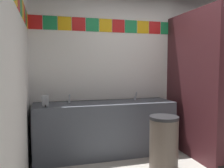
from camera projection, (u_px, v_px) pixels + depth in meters
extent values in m
cube|color=white|center=(147.00, 64.00, 4.12)|extent=(3.93, 0.08, 2.82)
cube|color=red|center=(35.00, 22.00, 3.52)|extent=(0.21, 0.01, 0.21)
cube|color=#1E8C4C|center=(50.00, 23.00, 3.58)|extent=(0.21, 0.01, 0.21)
cube|color=yellow|center=(65.00, 23.00, 3.64)|extent=(0.21, 0.01, 0.21)
cube|color=red|center=(79.00, 24.00, 3.70)|extent=(0.21, 0.01, 0.21)
cube|color=#1E8C4C|center=(92.00, 25.00, 3.76)|extent=(0.21, 0.01, 0.21)
cube|color=yellow|center=(106.00, 25.00, 3.82)|extent=(0.21, 0.01, 0.21)
cube|color=red|center=(118.00, 26.00, 3.88)|extent=(0.21, 0.01, 0.21)
cube|color=#1E8C4C|center=(131.00, 27.00, 3.93)|extent=(0.21, 0.01, 0.21)
cube|color=yellow|center=(143.00, 27.00, 3.99)|extent=(0.21, 0.01, 0.21)
cube|color=red|center=(155.00, 28.00, 4.05)|extent=(0.21, 0.01, 0.21)
cube|color=#1E8C4C|center=(166.00, 28.00, 4.11)|extent=(0.21, 0.01, 0.21)
cube|color=yellow|center=(177.00, 29.00, 4.17)|extent=(0.21, 0.01, 0.21)
cube|color=red|center=(188.00, 29.00, 4.23)|extent=(0.21, 0.01, 0.21)
cube|color=#1E8C4C|center=(199.00, 30.00, 4.29)|extent=(0.21, 0.01, 0.21)
cube|color=yellow|center=(209.00, 30.00, 4.35)|extent=(0.21, 0.01, 0.21)
cube|color=red|center=(219.00, 31.00, 4.41)|extent=(0.21, 0.01, 0.21)
cube|color=white|center=(9.00, 63.00, 1.92)|extent=(0.08, 3.38, 2.82)
cube|color=#1E8C4C|center=(21.00, 5.00, 2.53)|extent=(0.01, 0.21, 0.21)
cube|color=yellow|center=(23.00, 10.00, 2.74)|extent=(0.01, 0.21, 0.21)
cube|color=red|center=(24.00, 14.00, 2.96)|extent=(0.01, 0.21, 0.21)
cube|color=#1E8C4C|center=(26.00, 17.00, 3.18)|extent=(0.01, 0.21, 0.21)
cube|color=yellow|center=(27.00, 20.00, 3.39)|extent=(0.01, 0.21, 0.21)
cube|color=#4C515B|center=(105.00, 129.00, 3.65)|extent=(2.13, 0.58, 0.82)
cube|color=#4C515B|center=(101.00, 102.00, 3.88)|extent=(2.13, 0.03, 0.08)
cylinder|color=white|center=(70.00, 108.00, 3.45)|extent=(0.34, 0.34, 0.10)
cylinder|color=white|center=(138.00, 105.00, 3.74)|extent=(0.34, 0.34, 0.10)
cylinder|color=silver|center=(69.00, 101.00, 3.58)|extent=(0.04, 0.04, 0.05)
cylinder|color=silver|center=(70.00, 97.00, 3.52)|extent=(0.02, 0.06, 0.09)
cylinder|color=silver|center=(135.00, 98.00, 3.87)|extent=(0.04, 0.04, 0.05)
cylinder|color=silver|center=(136.00, 95.00, 3.81)|extent=(0.02, 0.06, 0.09)
cube|color=gray|center=(45.00, 101.00, 3.21)|extent=(0.09, 0.07, 0.16)
cylinder|color=black|center=(45.00, 106.00, 3.17)|extent=(0.02, 0.02, 0.03)
cube|color=#471E23|center=(189.00, 84.00, 3.58)|extent=(0.04, 1.30, 2.20)
cylinder|color=silver|center=(220.00, 80.00, 2.97)|extent=(0.02, 0.02, 0.10)
cylinder|color=white|center=(212.00, 137.00, 3.91)|extent=(0.38, 0.38, 0.40)
torus|color=white|center=(212.00, 124.00, 3.89)|extent=(0.39, 0.39, 0.05)
cube|color=white|center=(204.00, 113.00, 4.08)|extent=(0.34, 0.17, 0.34)
cylinder|color=brown|center=(164.00, 145.00, 3.10)|extent=(0.37, 0.37, 0.69)
cylinder|color=#262628|center=(164.00, 118.00, 3.07)|extent=(0.38, 0.38, 0.04)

